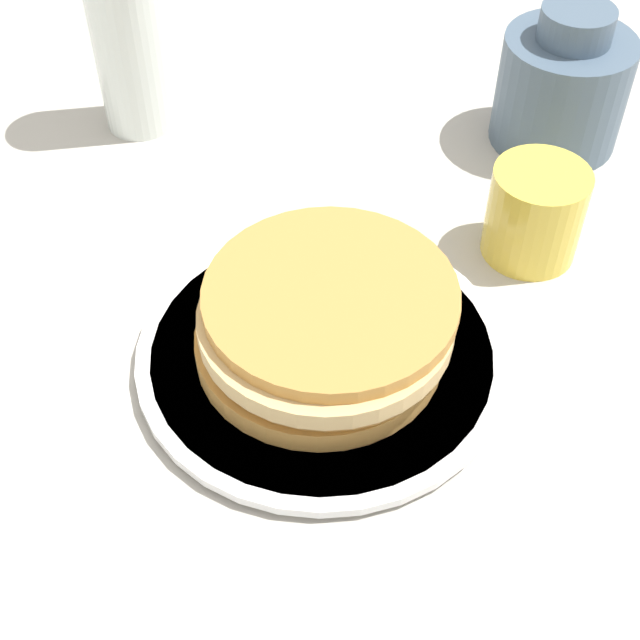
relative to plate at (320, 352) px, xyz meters
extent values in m
plane|color=#BCB7AD|center=(0.00, 0.01, -0.01)|extent=(4.00, 4.00, 0.00)
cylinder|color=white|center=(0.00, 0.00, 0.00)|extent=(0.24, 0.24, 0.01)
cylinder|color=white|center=(0.00, 0.00, 0.00)|extent=(0.26, 0.26, 0.01)
cylinder|color=#C98E42|center=(0.00, 0.00, 0.01)|extent=(0.17, 0.17, 0.02)
cylinder|color=#BD8943|center=(0.00, 0.00, 0.03)|extent=(0.17, 0.17, 0.01)
cylinder|color=#DBB676|center=(-0.01, 0.00, 0.04)|extent=(0.17, 0.17, 0.01)
cylinder|color=#C18940|center=(-0.01, -0.01, 0.05)|extent=(0.17, 0.17, 0.01)
cylinder|color=yellow|center=(0.01, -0.20, 0.03)|extent=(0.07, 0.07, 0.08)
cylinder|color=#4C6075|center=(0.11, -0.32, 0.04)|extent=(0.11, 0.11, 0.10)
cylinder|color=#4C6075|center=(0.11, -0.32, 0.11)|extent=(0.06, 0.06, 0.03)
cylinder|color=silver|center=(0.33, -0.02, 0.09)|extent=(0.06, 0.06, 0.20)
camera|label=1|loc=(-0.34, 0.22, 0.48)|focal=50.00mm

